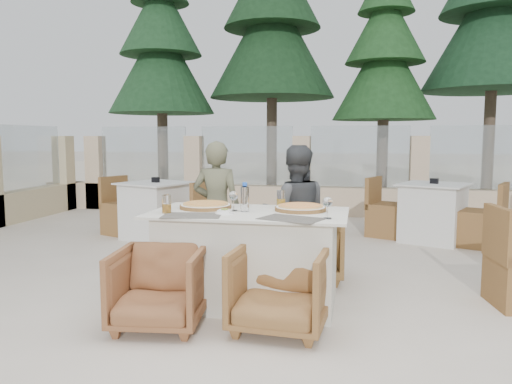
% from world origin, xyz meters
% --- Properties ---
extents(ground, '(80.00, 80.00, 0.00)m').
position_xyz_m(ground, '(0.00, 0.00, 0.00)').
color(ground, beige).
rests_on(ground, ground).
extents(sand_patch, '(30.00, 16.00, 0.01)m').
position_xyz_m(sand_patch, '(0.00, 14.00, 0.01)').
color(sand_patch, beige).
rests_on(sand_patch, ground).
extents(perimeter_wall_far, '(10.00, 0.34, 1.60)m').
position_xyz_m(perimeter_wall_far, '(0.00, 4.80, 0.80)').
color(perimeter_wall_far, beige).
rests_on(perimeter_wall_far, ground).
extents(pine_far_left, '(2.42, 2.42, 5.50)m').
position_xyz_m(pine_far_left, '(-3.50, 7.00, 2.75)').
color(pine_far_left, '#1D4524').
rests_on(pine_far_left, ground).
extents(pine_mid_left, '(2.86, 2.86, 6.50)m').
position_xyz_m(pine_mid_left, '(-1.00, 7.50, 3.25)').
color(pine_mid_left, '#193B1D').
rests_on(pine_mid_left, ground).
extents(pine_centre, '(2.20, 2.20, 5.00)m').
position_xyz_m(pine_centre, '(1.50, 7.20, 2.50)').
color(pine_centre, '#224F23').
rests_on(pine_centre, ground).
extents(pine_mid_right, '(2.99, 2.99, 6.80)m').
position_xyz_m(pine_mid_right, '(3.80, 7.80, 3.40)').
color(pine_mid_right, '#1A3E23').
rests_on(pine_mid_right, ground).
extents(dining_table, '(1.60, 0.90, 0.77)m').
position_xyz_m(dining_table, '(0.11, -0.10, 0.39)').
color(dining_table, beige).
rests_on(dining_table, ground).
extents(placemat_near_left, '(0.49, 0.37, 0.00)m').
position_xyz_m(placemat_near_left, '(-0.28, -0.39, 0.77)').
color(placemat_near_left, '#5B564E').
rests_on(placemat_near_left, dining_table).
extents(placemat_near_right, '(0.53, 0.44, 0.00)m').
position_xyz_m(placemat_near_right, '(0.49, -0.39, 0.77)').
color(placemat_near_right, '#545048').
rests_on(placemat_near_right, dining_table).
extents(pizza_left, '(0.49, 0.49, 0.06)m').
position_xyz_m(pizza_left, '(-0.30, 0.02, 0.80)').
color(pizza_left, '#CA611B').
rests_on(pizza_left, dining_table).
extents(pizza_right, '(0.53, 0.53, 0.06)m').
position_xyz_m(pizza_right, '(0.51, 0.04, 0.80)').
color(pizza_right, orange).
rests_on(pizza_right, dining_table).
extents(water_bottle, '(0.08, 0.08, 0.24)m').
position_xyz_m(water_bottle, '(0.07, -0.09, 0.89)').
color(water_bottle, '#9EBDCF').
rests_on(water_bottle, dining_table).
extents(wine_glass_centre, '(0.08, 0.08, 0.18)m').
position_xyz_m(wine_glass_centre, '(-0.03, -0.08, 0.86)').
color(wine_glass_centre, white).
rests_on(wine_glass_centre, dining_table).
extents(wine_glass_corner, '(0.10, 0.10, 0.18)m').
position_xyz_m(wine_glass_corner, '(0.76, -0.32, 0.86)').
color(wine_glass_corner, white).
rests_on(wine_glass_corner, dining_table).
extents(beer_glass_left, '(0.09, 0.09, 0.15)m').
position_xyz_m(beer_glass_left, '(-0.52, -0.31, 0.84)').
color(beer_glass_left, orange).
rests_on(beer_glass_left, dining_table).
extents(beer_glass_right, '(0.10, 0.10, 0.15)m').
position_xyz_m(beer_glass_right, '(0.33, 0.20, 0.85)').
color(beer_glass_right, gold).
rests_on(beer_glass_right, dining_table).
extents(olive_dish, '(0.11, 0.11, 0.04)m').
position_xyz_m(olive_dish, '(-0.06, -0.25, 0.79)').
color(olive_dish, white).
rests_on(olive_dish, dining_table).
extents(armchair_far_left, '(0.79, 0.80, 0.55)m').
position_xyz_m(armchair_far_left, '(-0.47, 0.69, 0.28)').
color(armchair_far_left, brown).
rests_on(armchair_far_left, ground).
extents(armchair_far_right, '(0.78, 0.80, 0.61)m').
position_xyz_m(armchair_far_right, '(0.48, 0.69, 0.30)').
color(armchair_far_right, brown).
rests_on(armchair_far_right, ground).
extents(armchair_near_left, '(0.69, 0.71, 0.58)m').
position_xyz_m(armchair_near_left, '(-0.42, -0.74, 0.29)').
color(armchair_near_left, brown).
rests_on(armchair_near_left, ground).
extents(armchair_near_right, '(0.70, 0.72, 0.61)m').
position_xyz_m(armchair_near_right, '(0.45, -0.62, 0.31)').
color(armchair_near_right, brown).
rests_on(armchair_near_right, ground).
extents(diner_left, '(0.49, 0.33, 1.34)m').
position_xyz_m(diner_left, '(-0.39, 0.69, 0.67)').
color(diner_left, '#5D5D43').
rests_on(diner_left, ground).
extents(diner_right, '(0.71, 0.60, 1.30)m').
position_xyz_m(diner_right, '(0.41, 0.54, 0.65)').
color(diner_right, '#3C3F42').
rests_on(diner_right, ground).
extents(bg_table_a, '(1.83, 1.36, 0.77)m').
position_xyz_m(bg_table_a, '(-1.69, 2.25, 0.39)').
color(bg_table_a, silver).
rests_on(bg_table_a, ground).
extents(bg_table_b, '(1.83, 1.40, 0.77)m').
position_xyz_m(bg_table_b, '(1.96, 2.81, 0.39)').
color(bg_table_b, silver).
rests_on(bg_table_b, ground).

